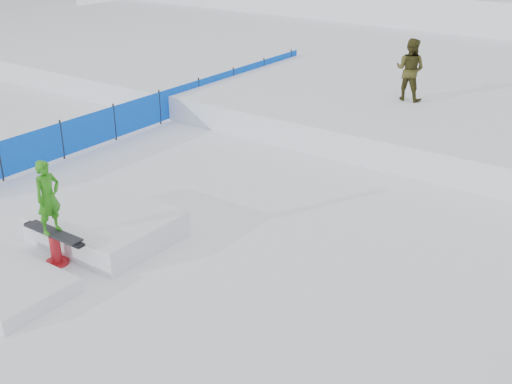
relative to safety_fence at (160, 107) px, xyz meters
The scene contains 5 objects.
ground 9.28m from the safety_fence, 45.44° to the right, with size 120.00×120.00×0.00m, color white.
snow_midrise 11.43m from the safety_fence, 55.34° to the left, with size 50.00×18.00×0.80m, color white.
safety_fence is the anchor object (origin of this frame).
walker_olive 7.82m from the safety_fence, 35.29° to the left, with size 0.92×0.72×1.90m, color #383412.
jib_rail_feature 8.27m from the safety_fence, 57.65° to the right, with size 2.60×4.40×2.11m.
Camera 1 is at (7.26, -7.45, 6.25)m, focal length 45.00 mm.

